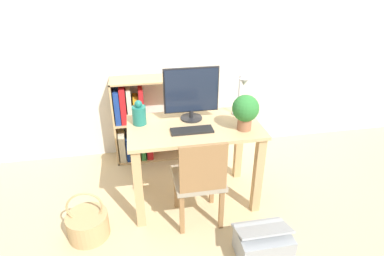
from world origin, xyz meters
The scene contains 12 objects.
ground_plane centered at (0.00, 0.00, 0.00)m, with size 10.00×10.00×0.00m, color #CCB284.
wall_back centered at (0.00, 0.98, 1.30)m, with size 8.00×0.05×2.60m.
desk centered at (0.00, 0.00, 0.59)m, with size 1.11×0.63×0.76m.
monitor centered at (0.00, 0.13, 1.01)m, with size 0.47×0.19×0.46m.
keyboard centered at (-0.04, -0.10, 0.77)m, with size 0.34×0.12×0.02m.
vase centered at (-0.45, 0.11, 0.85)m, with size 0.12×0.12×0.21m.
desk_lamp centered at (0.43, 0.08, 0.99)m, with size 0.10×0.19×0.37m.
potted_plant centered at (0.39, -0.14, 0.93)m, with size 0.22×0.22×0.30m.
chair centered at (-0.02, -0.32, 0.45)m, with size 0.40×0.40×0.83m.
bookshelf centered at (-0.45, 0.81, 0.42)m, with size 0.84×0.28×0.93m.
basket centered at (-0.93, -0.31, 0.11)m, with size 0.33×0.33×0.43m.
storage_box centered at (0.38, -0.75, 0.11)m, with size 0.40×0.32×0.27m.
Camera 1 is at (-0.46, -2.36, 1.98)m, focal length 30.00 mm.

